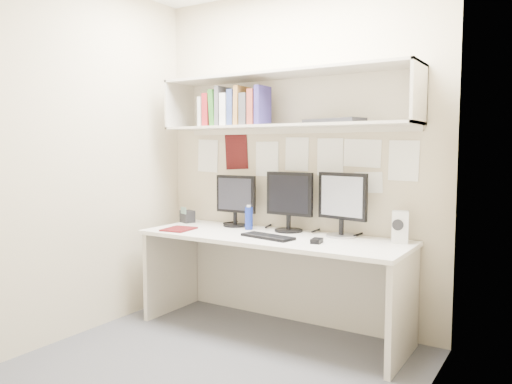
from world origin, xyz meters
The scene contains 19 objects.
floor centered at (0.00, 0.00, 0.00)m, with size 2.40×2.00×0.01m, color #49494E.
wall_back centered at (0.00, 1.00, 1.30)m, with size 2.40×0.02×2.60m, color #BDAF91.
wall_front centered at (0.00, -1.00, 1.30)m, with size 2.40×0.02×2.60m, color #BDAF91.
wall_left centered at (-1.20, 0.00, 1.30)m, with size 0.02×2.00×2.60m, color #BDAF91.
wall_right centered at (1.20, 0.00, 1.30)m, with size 0.02×2.00×2.60m, color #BDAF91.
desk centered at (0.00, 0.65, 0.37)m, with size 2.00×0.70×0.73m.
overhead_hutch centered at (0.00, 0.86, 1.72)m, with size 2.00×0.38×0.40m.
pinned_papers centered at (0.00, 0.99, 1.25)m, with size 1.92×0.01×0.48m, color white, non-canonical shape.
monitor_left centered at (-0.47, 0.87, 0.96)m, with size 0.36×0.20×0.42m.
monitor_center centered at (0.02, 0.87, 0.98)m, with size 0.39×0.21×0.46m.
monitor_right centered at (0.45, 0.87, 0.98)m, with size 0.39×0.22×0.46m.
keyboard centered at (0.03, 0.54, 0.74)m, with size 0.40×0.14×0.02m, color black.
mouse centered at (0.41, 0.55, 0.75)m, with size 0.06×0.10×0.03m, color black.
speaker centered at (0.88, 0.86, 0.84)m, with size 0.13×0.13×0.21m.
blue_bottle centered at (-0.29, 0.78, 0.82)m, with size 0.06×0.06×0.19m.
maroon_notebook centered at (-0.74, 0.47, 0.74)m, with size 0.20×0.25×0.01m, color #510D11.
desk_phone centered at (-0.94, 0.81, 0.78)m, with size 0.14×0.14×0.14m.
book_stack centered at (-0.40, 0.75, 1.67)m, with size 0.57×0.19×0.31m.
hutch_tray centered at (0.41, 0.80, 1.56)m, with size 0.45×0.17×0.03m, color black.
Camera 1 is at (1.81, -2.48, 1.36)m, focal length 35.00 mm.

